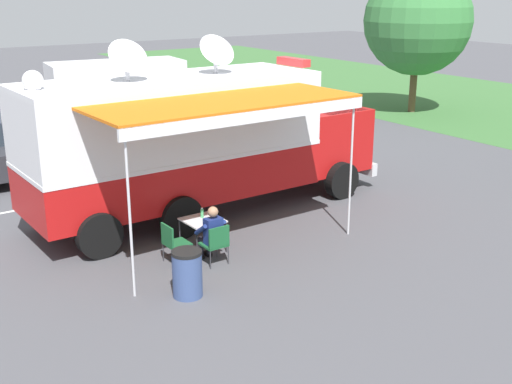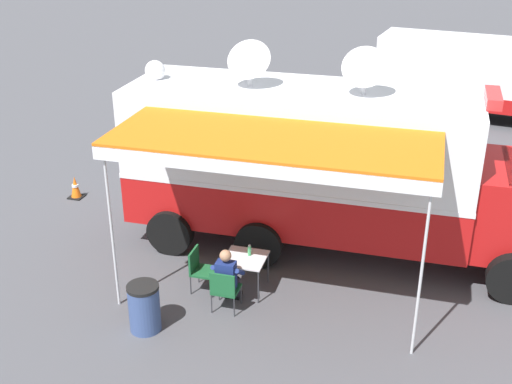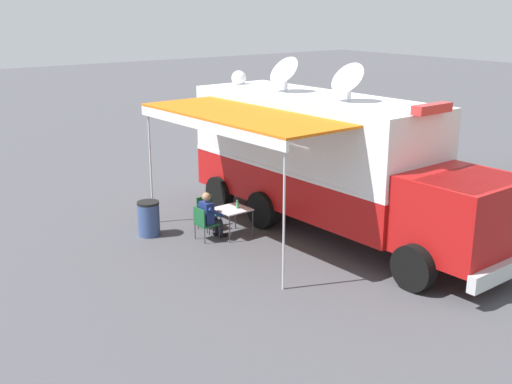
{
  "view_description": "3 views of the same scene",
  "coord_description": "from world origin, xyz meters",
  "px_view_note": "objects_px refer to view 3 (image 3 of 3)",
  "views": [
    {
      "loc": [
        13.88,
        -6.88,
        5.57
      ],
      "look_at": [
        2.27,
        0.9,
        1.11
      ],
      "focal_mm": 45.67,
      "sensor_mm": 36.0,
      "label": 1
    },
    {
      "loc": [
        12.47,
        2.94,
        7.07
      ],
      "look_at": [
        0.29,
        -0.87,
        1.21
      ],
      "focal_mm": 45.23,
      "sensor_mm": 36.0,
      "label": 2
    },
    {
      "loc": [
        11.07,
        12.32,
        5.77
      ],
      "look_at": [
        1.42,
        -0.59,
        1.0
      ],
      "focal_mm": 44.54,
      "sensor_mm": 36.0,
      "label": 3
    }
  ],
  "objects_px": {
    "command_truck": "(331,159)",
    "water_bottle": "(237,204)",
    "car_behind_truck": "(386,143)",
    "folding_chair_beside_table": "(207,210)",
    "traffic_cone": "(208,167)",
    "folding_table": "(233,211)",
    "folding_chair_at_table": "(204,221)",
    "trash_bin": "(149,219)",
    "seated_responder": "(210,215)"
  },
  "relations": [
    {
      "from": "folding_chair_beside_table",
      "to": "command_truck",
      "type": "bearing_deg",
      "value": 140.08
    },
    {
      "from": "folding_table",
      "to": "seated_responder",
      "type": "height_order",
      "value": "seated_responder"
    },
    {
      "from": "water_bottle",
      "to": "traffic_cone",
      "type": "height_order",
      "value": "water_bottle"
    },
    {
      "from": "folding_table",
      "to": "traffic_cone",
      "type": "distance_m",
      "value": 6.19
    },
    {
      "from": "command_truck",
      "to": "folding_chair_at_table",
      "type": "height_order",
      "value": "command_truck"
    },
    {
      "from": "trash_bin",
      "to": "car_behind_truck",
      "type": "bearing_deg",
      "value": -172.67
    },
    {
      "from": "trash_bin",
      "to": "folding_chair_at_table",
      "type": "bearing_deg",
      "value": 128.54
    },
    {
      "from": "trash_bin",
      "to": "traffic_cone",
      "type": "relative_size",
      "value": 1.57
    },
    {
      "from": "command_truck",
      "to": "water_bottle",
      "type": "distance_m",
      "value": 2.68
    },
    {
      "from": "folding_table",
      "to": "car_behind_truck",
      "type": "xyz_separation_m",
      "value": [
        -8.73,
        -2.65,
        0.21
      ]
    },
    {
      "from": "folding_table",
      "to": "trash_bin",
      "type": "xyz_separation_m",
      "value": [
        1.73,
        -1.31,
        -0.22
      ]
    },
    {
      "from": "command_truck",
      "to": "folding_chair_at_table",
      "type": "xyz_separation_m",
      "value": [
        3.04,
        -1.37,
        -1.43
      ]
    },
    {
      "from": "folding_table",
      "to": "traffic_cone",
      "type": "height_order",
      "value": "folding_table"
    },
    {
      "from": "folding_chair_beside_table",
      "to": "water_bottle",
      "type": "bearing_deg",
      "value": 111.45
    },
    {
      "from": "command_truck",
      "to": "car_behind_truck",
      "type": "height_order",
      "value": "command_truck"
    },
    {
      "from": "folding_table",
      "to": "folding_chair_beside_table",
      "type": "bearing_deg",
      "value": -74.12
    },
    {
      "from": "command_truck",
      "to": "trash_bin",
      "type": "height_order",
      "value": "command_truck"
    },
    {
      "from": "folding_chair_at_table",
      "to": "folding_chair_beside_table",
      "type": "bearing_deg",
      "value": -128.01
    },
    {
      "from": "folding_chair_beside_table",
      "to": "seated_responder",
      "type": "height_order",
      "value": "seated_responder"
    },
    {
      "from": "water_bottle",
      "to": "car_behind_truck",
      "type": "height_order",
      "value": "car_behind_truck"
    },
    {
      "from": "command_truck",
      "to": "folding_table",
      "type": "height_order",
      "value": "command_truck"
    },
    {
      "from": "folding_chair_at_table",
      "to": "traffic_cone",
      "type": "bearing_deg",
      "value": -123.72
    },
    {
      "from": "folding_chair_beside_table",
      "to": "trash_bin",
      "type": "relative_size",
      "value": 0.96
    },
    {
      "from": "folding_chair_at_table",
      "to": "trash_bin",
      "type": "distance_m",
      "value": 1.5
    },
    {
      "from": "folding_chair_at_table",
      "to": "car_behind_truck",
      "type": "height_order",
      "value": "car_behind_truck"
    },
    {
      "from": "folding_chair_beside_table",
      "to": "car_behind_truck",
      "type": "bearing_deg",
      "value": -168.63
    },
    {
      "from": "traffic_cone",
      "to": "car_behind_truck",
      "type": "distance_m",
      "value": 6.62
    },
    {
      "from": "folding_table",
      "to": "folding_chair_beside_table",
      "type": "relative_size",
      "value": 0.95
    },
    {
      "from": "folding_table",
      "to": "trash_bin",
      "type": "relative_size",
      "value": 0.91
    },
    {
      "from": "water_bottle",
      "to": "seated_responder",
      "type": "distance_m",
      "value": 0.77
    },
    {
      "from": "command_truck",
      "to": "folding_chair_beside_table",
      "type": "xyz_separation_m",
      "value": [
        2.48,
        -2.08,
        -1.43
      ]
    },
    {
      "from": "car_behind_truck",
      "to": "command_truck",
      "type": "bearing_deg",
      "value": 30.92
    },
    {
      "from": "trash_bin",
      "to": "seated_responder",
      "type": "bearing_deg",
      "value": 133.9
    },
    {
      "from": "folding_chair_beside_table",
      "to": "traffic_cone",
      "type": "relative_size",
      "value": 1.5
    },
    {
      "from": "seated_responder",
      "to": "folding_chair_at_table",
      "type": "bearing_deg",
      "value": 1.8
    },
    {
      "from": "water_bottle",
      "to": "traffic_cone",
      "type": "bearing_deg",
      "value": -115.68
    },
    {
      "from": "command_truck",
      "to": "trash_bin",
      "type": "bearing_deg",
      "value": -32.54
    },
    {
      "from": "command_truck",
      "to": "folding_table",
      "type": "xyz_separation_m",
      "value": [
        2.24,
        -1.23,
        -1.27
      ]
    },
    {
      "from": "folding_table",
      "to": "car_behind_truck",
      "type": "distance_m",
      "value": 9.12
    },
    {
      "from": "folding_chair_at_table",
      "to": "car_behind_truck",
      "type": "xyz_separation_m",
      "value": [
        -9.53,
        -2.52,
        0.37
      ]
    },
    {
      "from": "command_truck",
      "to": "water_bottle",
      "type": "height_order",
      "value": "command_truck"
    },
    {
      "from": "folding_table",
      "to": "folding_chair_at_table",
      "type": "height_order",
      "value": "folding_chair_at_table"
    },
    {
      "from": "command_truck",
      "to": "water_bottle",
      "type": "relative_size",
      "value": 42.69
    },
    {
      "from": "seated_responder",
      "to": "water_bottle",
      "type": "bearing_deg",
      "value": 164.91
    },
    {
      "from": "command_truck",
      "to": "traffic_cone",
      "type": "xyz_separation_m",
      "value": [
        -0.55,
        -6.74,
        -1.67
      ]
    },
    {
      "from": "car_behind_truck",
      "to": "trash_bin",
      "type": "bearing_deg",
      "value": 7.33
    },
    {
      "from": "folding_chair_beside_table",
      "to": "traffic_cone",
      "type": "bearing_deg",
      "value": -123.02
    },
    {
      "from": "seated_responder",
      "to": "traffic_cone",
      "type": "xyz_separation_m",
      "value": [
        -3.4,
        -5.37,
        -0.37
      ]
    },
    {
      "from": "traffic_cone",
      "to": "water_bottle",
      "type": "bearing_deg",
      "value": 64.32
    },
    {
      "from": "seated_responder",
      "to": "command_truck",
      "type": "bearing_deg",
      "value": 154.34
    }
  ]
}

